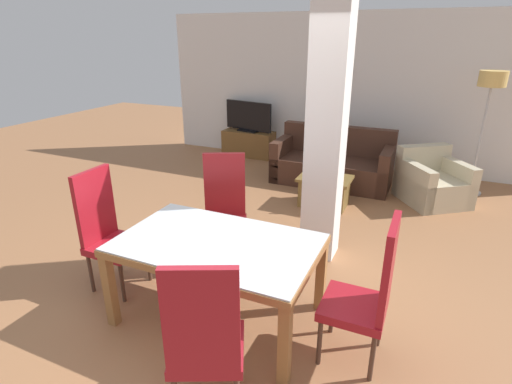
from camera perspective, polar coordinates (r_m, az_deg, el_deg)
ground_plane at (r=3.72m, az=-5.19°, el=-17.05°), size 18.00×18.00×0.00m
back_wall at (r=7.62m, az=13.11°, el=13.78°), size 7.20×0.09×2.70m
divider_pillar at (r=4.17m, az=10.00°, el=7.89°), size 0.37×0.33×2.70m
dining_table at (r=3.38m, az=-5.53°, el=-9.12°), size 1.65×1.03×0.74m
dining_chair_head_right at (r=3.04m, az=15.86°, el=-13.50°), size 0.46×0.46×1.17m
dining_chair_near_right at (r=2.58m, az=-7.30°, el=-20.05°), size 0.61×0.61×1.17m
dining_chair_far_left at (r=4.24m, az=-4.50°, el=-2.20°), size 0.61×0.61×1.17m
dining_chair_head_left at (r=4.04m, az=-20.51°, el=-4.91°), size 0.46×0.46×1.17m
sofa at (r=6.76m, az=10.87°, el=3.87°), size 1.89×0.88×0.89m
armchair at (r=6.40m, az=23.84°, el=1.13°), size 1.16×1.16×0.78m
coffee_table at (r=5.82m, az=9.73°, el=0.16°), size 0.73×0.52×0.43m
bottle at (r=5.56m, az=10.43°, el=2.37°), size 0.07×0.07×0.23m
tv_stand at (r=8.15m, az=-1.07°, el=6.93°), size 1.04×0.40×0.51m
tv_screen at (r=8.03m, az=-1.09°, el=10.67°), size 1.04×0.27×0.59m
floor_lamp at (r=6.77m, az=30.49°, el=12.39°), size 0.37×0.37×1.84m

